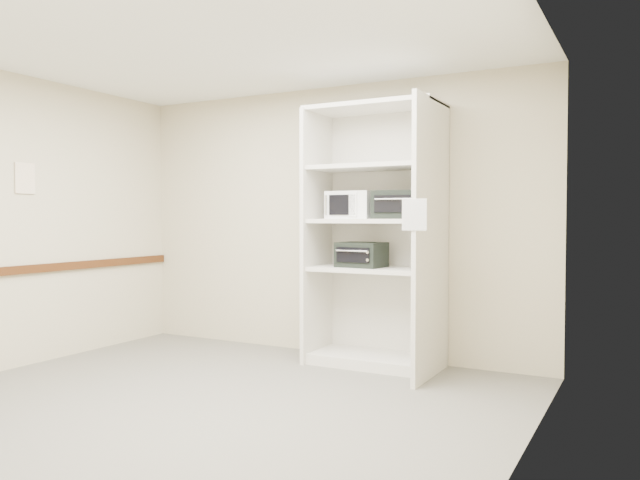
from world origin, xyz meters
The scene contains 12 objects.
floor centered at (0.00, 0.00, 0.00)m, with size 4.50×4.00×0.01m, color #605C54.
ceiling centered at (0.00, 0.00, 2.70)m, with size 4.50×4.00×0.01m, color white.
wall_back centered at (0.00, 2.00, 1.35)m, with size 4.50×0.02×2.70m, color #C3B498.
wall_left centered at (-2.25, 0.00, 1.35)m, with size 0.02×4.00×2.70m, color #C3B498.
wall_right centered at (2.25, 0.00, 1.35)m, with size 0.02×4.00×2.70m, color #C3B498.
shelving_unit centered at (0.67, 1.70, 1.13)m, with size 1.24×0.92×2.42m.
microwave centered at (0.37, 1.74, 1.50)m, with size 0.44×0.33×0.26m, color white.
toaster_oven_upper centered at (0.85, 1.71, 1.50)m, with size 0.44×0.33×0.26m, color black.
toaster_oven_lower centered at (0.51, 1.66, 1.04)m, with size 0.42×0.31×0.23m, color black.
paper_sign centered at (1.23, 1.07, 1.40)m, with size 0.19×0.01×0.25m, color white.
chair_rail centered at (-2.23, 0.00, 0.90)m, with size 0.04×3.98×0.08m, color #401E0B.
wall_poster centered at (-2.24, 0.17, 1.75)m, with size 0.01×0.20×0.29m, color white.
Camera 1 is at (2.90, -3.64, 1.38)m, focal length 35.00 mm.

